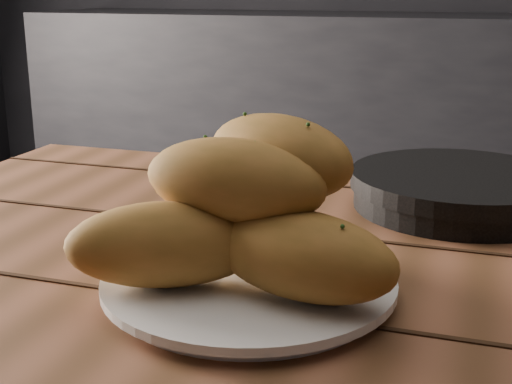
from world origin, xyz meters
The scene contains 4 objects.
counter centered at (0.00, 1.70, 0.45)m, with size 2.80×0.60×0.90m, color black.
plate centered at (0.29, -0.66, 0.76)m, with size 0.26×0.26×0.02m.
bread_rolls centered at (0.29, -0.65, 0.83)m, with size 0.30×0.25×0.14m.
skillet centered at (0.46, -0.33, 0.77)m, with size 0.40×0.27×0.05m.
Camera 1 is at (0.48, -1.21, 1.02)m, focal length 50.00 mm.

